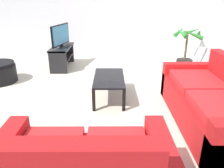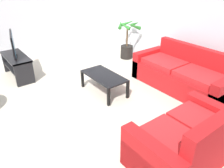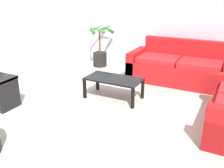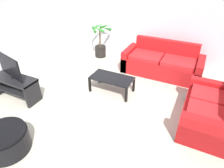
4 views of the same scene
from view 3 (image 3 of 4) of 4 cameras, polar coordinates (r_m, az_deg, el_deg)
ground_plane at (r=4.17m, az=-5.61°, el=-7.06°), size 6.60×6.60×0.00m
wall_back at (r=6.44m, az=8.92°, el=15.27°), size 6.00×0.06×2.70m
couch_main at (r=5.72m, az=14.96°, el=3.40°), size 2.16×0.90×0.90m
coffee_table at (r=4.65m, az=0.36°, el=0.74°), size 1.03×0.53×0.40m
potted_palm at (r=6.67m, az=-2.69°, el=7.74°), size 0.64×0.66×1.13m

